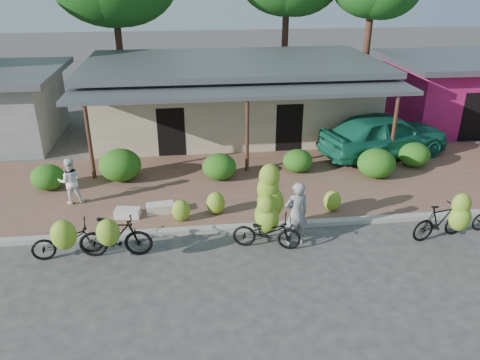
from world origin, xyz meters
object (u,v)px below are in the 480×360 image
Objects in this scene: bike_far_left at (67,239)px; bike_left at (114,236)px; sack_near at (160,208)px; sack_far at (128,213)px; bike_right at (445,219)px; vendor at (296,214)px; bike_center at (268,215)px; teal_van at (384,134)px; bystander at (70,181)px.

bike_left is (1.25, -0.13, 0.07)m from bike_far_left.
bike_far_left reaches higher than sack_near.
bike_right is at bearing -14.14° from sack_far.
vendor reaches higher than sack_far.
teal_van is (5.72, 5.75, 0.15)m from bike_center.
sack_near is 0.55× the size of bystander.
bike_right is 8.38m from sack_near.
bystander is at bearing 77.53° from bike_center.
bike_right reaches higher than sack_near.
bike_left is 4.93m from vendor.
vendor is 0.36× the size of teal_van.
bike_far_left reaches higher than sack_far.
bike_center reaches higher than bystander.
sack_far is 10.59m from teal_van.
bike_far_left is at bearing 87.68° from bike_left.
bike_right is 2.49× the size of sack_far.
bike_far_left is at bearing 88.85° from bystander.
sack_near is (1.09, 2.21, -0.39)m from bike_left.
vendor reaches higher than bike_far_left.
bystander is 0.29× the size of teal_van.
sack_far is at bearing 63.63° from bike_right.
teal_van is at bearing -30.83° from bike_center.
bystander is at bearing 60.04° from bike_right.
teal_van is (0.77, 6.28, 0.32)m from bike_right.
bike_right is at bearing 152.05° from bystander.
vendor is (-4.18, 0.38, 0.24)m from bike_right.
vendor is 7.70m from teal_van.
vendor is (0.77, -0.15, 0.08)m from bike_center.
bike_left is at bearing -8.84° from vendor.
sack_far is 0.49× the size of bystander.
bike_right reaches higher than bike_left.
bystander reaches higher than sack_far.
bike_right is at bearing -82.10° from bike_center.
sack_near is (-3.05, 1.91, -0.60)m from bike_center.
teal_van reaches higher than vendor.
bike_left is 0.38× the size of teal_van.
bike_right is 0.99× the size of vendor.
bike_far_left is at bearing -10.37° from vendor.
bike_right is (4.95, -0.53, -0.17)m from bike_center.
teal_van is at bearing -140.62° from vendor.
sack_near is at bearing 60.82° from bike_right.
bike_right is 4.20m from vendor.
bystander is (-1.85, 1.20, 0.63)m from sack_far.
bike_far_left is at bearing 75.81° from bike_right.
bike_center reaches higher than bike_left.
bike_far_left is at bearing -125.39° from sack_far.
bike_far_left is 3.17m from bystander.
vendor reaches higher than bike_left.
bike_far_left is 2.37m from sack_far.
vendor reaches higher than bystander.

